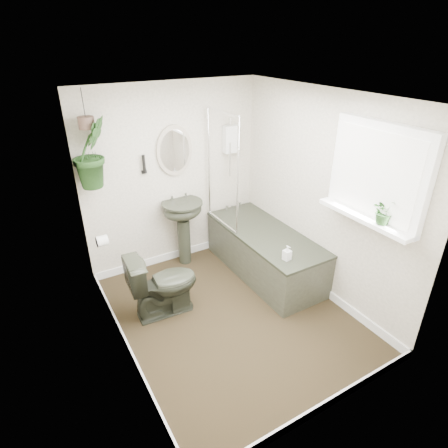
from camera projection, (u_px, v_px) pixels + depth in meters
floor at (231, 315)px, 4.13m from camera, size 2.30×2.80×0.02m
ceiling at (233, 95)px, 3.07m from camera, size 2.30×2.80×0.02m
wall_back at (173, 178)px, 4.69m from camera, size 2.30×0.02×2.30m
wall_front at (341, 301)px, 2.52m from camera, size 2.30×0.02×2.30m
wall_left at (112, 253)px, 3.08m from camera, size 0.02×2.80×2.30m
wall_right at (322, 197)px, 4.12m from camera, size 0.02×2.80×2.30m
skirting at (231, 311)px, 4.10m from camera, size 2.30×2.80×0.10m
bathtub at (265, 252)px, 4.74m from camera, size 0.72×1.72×0.58m
bath_screen at (222, 171)px, 4.52m from camera, size 0.04×0.72×1.40m
shower_box at (231, 139)px, 4.81m from camera, size 0.20×0.10×0.35m
oval_mirror at (175, 151)px, 4.51m from camera, size 0.46×0.03×0.62m
wall_sconce at (144, 164)px, 4.36m from camera, size 0.04×0.04×0.22m
toilet_roll_holder at (102, 241)px, 3.76m from camera, size 0.11×0.11×0.11m
window_recess at (378, 173)px, 3.33m from camera, size 0.08×1.00×0.90m
window_sill at (364, 217)px, 3.49m from camera, size 0.18×1.00×0.04m
window_blinds at (374, 174)px, 3.31m from camera, size 0.01×0.86×0.76m
toilet at (163, 284)px, 4.00m from camera, size 0.75×0.46×0.75m
pedestal_sink at (184, 233)px, 4.88m from camera, size 0.61×0.56×0.88m
sill_plant at (385, 211)px, 3.28m from camera, size 0.25×0.23×0.24m
hanging_plant at (91, 153)px, 3.87m from camera, size 0.50×0.46×0.74m
soap_bottle at (287, 253)px, 4.00m from camera, size 0.09×0.09×0.17m
hanging_pot at (86, 123)px, 3.73m from camera, size 0.16×0.16×0.12m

